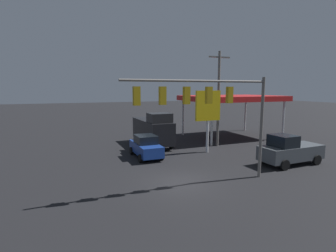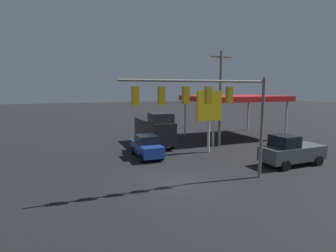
# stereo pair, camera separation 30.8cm
# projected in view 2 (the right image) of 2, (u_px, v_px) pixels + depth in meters

# --- Properties ---
(ground_plane) EXTENTS (200.00, 200.00, 0.00)m
(ground_plane) POSITION_uv_depth(u_px,v_px,m) (180.00, 183.00, 16.65)
(ground_plane) COLOR black
(traffic_signal_assembly) EXTENTS (9.50, 0.43, 6.66)m
(traffic_signal_assembly) POSITION_uv_depth(u_px,v_px,m) (208.00, 102.00, 15.47)
(traffic_signal_assembly) COLOR slate
(traffic_signal_assembly) RESTS_ON ground
(utility_pole) EXTENTS (2.40, 0.26, 9.63)m
(utility_pole) POSITION_uv_depth(u_px,v_px,m) (220.00, 97.00, 26.55)
(utility_pole) COLOR slate
(utility_pole) RESTS_ON ground
(gas_station_canopy) EXTENTS (11.01, 8.11, 5.07)m
(gas_station_canopy) POSITION_uv_depth(u_px,v_px,m) (234.00, 99.00, 31.59)
(gas_station_canopy) COLOR red
(gas_station_canopy) RESTS_ON ground
(price_sign) EXTENTS (2.50, 0.27, 5.74)m
(price_sign) POSITION_uv_depth(u_px,v_px,m) (209.00, 108.00, 23.98)
(price_sign) COLOR silver
(price_sign) RESTS_ON ground
(sedan_waiting) EXTENTS (2.07, 4.40, 1.93)m
(sedan_waiting) POSITION_uv_depth(u_px,v_px,m) (147.00, 146.00, 22.76)
(sedan_waiting) COLOR navy
(sedan_waiting) RESTS_ON ground
(delivery_truck) EXTENTS (2.61, 6.82, 3.58)m
(delivery_truck) POSITION_uv_depth(u_px,v_px,m) (154.00, 130.00, 27.18)
(delivery_truck) COLOR black
(delivery_truck) RESTS_ON ground
(pickup_parked) EXTENTS (5.23, 2.33, 2.40)m
(pickup_parked) POSITION_uv_depth(u_px,v_px,m) (291.00, 151.00, 20.35)
(pickup_parked) COLOR #474C51
(pickup_parked) RESTS_ON ground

